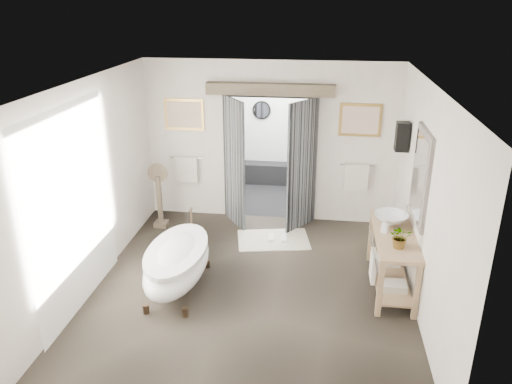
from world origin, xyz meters
TOP-DOWN VIEW (x-y plane):
  - ground_plane at (0.00, 0.00)m, footprint 5.00×5.00m
  - room_shell at (-0.04, -0.12)m, footprint 4.52×5.02m
  - shower_room at (0.00, 3.99)m, footprint 2.22×2.01m
  - back_wall_dressing at (0.00, 2.32)m, footprint 3.82×0.74m
  - clawfoot_tub at (-1.01, -0.14)m, footprint 0.81×1.81m
  - vanity at (1.95, 0.31)m, footprint 0.57×1.60m
  - pedestal_mirror at (-1.90, 1.84)m, footprint 0.35×0.23m
  - rug at (0.17, 1.54)m, footprint 1.33×1.02m
  - slippers at (0.24, 1.55)m, footprint 0.33×0.25m
  - basin at (1.95, 0.60)m, footprint 0.51×0.51m
  - plant at (1.98, -0.10)m, footprint 0.30×0.26m
  - soap_bottle_a at (1.83, 0.34)m, footprint 0.12×0.12m
  - soap_bottle_b at (1.92, 0.92)m, footprint 0.15×0.15m

SIDE VIEW (x-z plane):
  - ground_plane at x=0.00m, z-range 0.00..0.00m
  - rug at x=0.17m, z-range 0.00..0.01m
  - slippers at x=0.24m, z-range 0.01..0.06m
  - clawfoot_tub at x=-1.01m, z-range -0.01..0.87m
  - vanity at x=1.95m, z-range 0.08..0.93m
  - pedestal_mirror at x=-1.90m, z-range -0.08..1.11m
  - shower_room at x=0.00m, z-range -0.35..2.16m
  - soap_bottle_b at x=1.92m, z-range 0.85..1.01m
  - basin at x=1.95m, z-range 0.85..1.02m
  - soap_bottle_a at x=1.83m, z-range 0.85..1.04m
  - plant at x=1.98m, z-range 0.85..1.17m
  - back_wall_dressing at x=0.00m, z-range 0.30..2.82m
  - room_shell at x=-0.04m, z-range 0.40..3.31m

